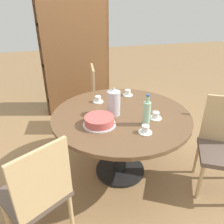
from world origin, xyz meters
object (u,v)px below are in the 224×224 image
at_px(chair_a, 37,192).
at_px(cup_b, 145,130).
at_px(cup_a, 128,93).
at_px(cup_d, 98,100).
at_px(chair_b, 223,145).
at_px(water_bottle, 147,113).
at_px(chair_c, 103,97).
at_px(coffee_pot, 114,103).
at_px(cake_main, 99,121).
at_px(bookshelf, 76,63).
at_px(cup_c, 156,116).

relative_size(chair_a, cup_b, 7.96).
xyz_separation_m(cup_a, cup_d, (-0.37, -0.09, 0.00)).
relative_size(chair_b, cup_a, 7.96).
bearing_deg(water_bottle, cup_b, -115.27).
xyz_separation_m(chair_c, water_bottle, (0.10, -1.22, 0.35)).
bearing_deg(water_bottle, coffee_pot, 130.81).
bearing_deg(chair_b, chair_a, -145.43).
distance_m(chair_c, cup_b, 1.37).
height_order(chair_b, cup_a, chair_b).
relative_size(chair_a, cake_main, 3.16).
bearing_deg(chair_b, bookshelf, 147.96).
bearing_deg(chair_a, cup_d, -156.97).
height_order(cake_main, cup_c, cake_main).
xyz_separation_m(chair_a, bookshelf, (0.56, 2.21, 0.33)).
relative_size(water_bottle, cup_a, 2.47).
xyz_separation_m(coffee_pot, cup_b, (0.16, -0.38, -0.10)).
height_order(chair_c, bookshelf, bookshelf).
relative_size(chair_a, chair_c, 1.00).
bearing_deg(cup_c, water_bottle, -149.36).
bearing_deg(cup_a, cake_main, -128.86).
bearing_deg(cup_d, cake_main, -100.66).
distance_m(cup_c, cup_d, 0.66).
bearing_deg(coffee_pot, chair_a, -142.20).
bearing_deg(cup_c, bookshelf, 105.36).
distance_m(chair_a, bookshelf, 2.31).
relative_size(coffee_pot, cup_d, 2.39).
height_order(chair_c, water_bottle, water_bottle).
bearing_deg(cup_a, water_bottle, -95.42).
bearing_deg(cup_d, cup_a, 13.59).
xyz_separation_m(chair_c, coffee_pot, (-0.12, -0.97, 0.36)).
height_order(cup_c, cup_d, same).
bearing_deg(chair_b, cup_a, 158.47).
xyz_separation_m(chair_a, chair_b, (1.66, 0.13, 0.00)).
relative_size(coffee_pot, cup_c, 2.39).
bearing_deg(cup_a, chair_c, 106.23).
distance_m(cup_b, cup_d, 0.74).
bearing_deg(bookshelf, cup_b, 98.86).
distance_m(chair_b, chair_c, 1.62).
relative_size(chair_a, chair_b, 1.00).
relative_size(chair_c, cake_main, 3.16).
bearing_deg(cup_b, bookshelf, 98.86).
height_order(chair_a, cake_main, chair_a).
relative_size(chair_c, water_bottle, 3.22).
bearing_deg(water_bottle, chair_c, 94.65).
height_order(bookshelf, cup_c, bookshelf).
bearing_deg(water_bottle, cake_main, 165.61).
xyz_separation_m(coffee_pot, cup_c, (0.35, -0.18, -0.10)).
distance_m(cup_b, cup_c, 0.27).
relative_size(chair_b, chair_c, 1.00).
bearing_deg(chair_c, cup_a, -157.20).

